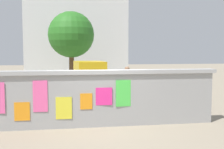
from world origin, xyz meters
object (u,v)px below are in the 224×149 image
motorcycle (150,89)px  person_walking (127,81)px  bicycle_near (166,99)px  tree_roadside (71,35)px  auto_rickshaw_truck (67,84)px

motorcycle → person_walking: 1.59m
bicycle_near → tree_roadside: bearing=115.8°
motorcycle → bicycle_near: 2.16m
bicycle_near → tree_roadside: tree_roadside is taller
person_walking → tree_roadside: size_ratio=0.34×
auto_rickshaw_truck → person_walking: size_ratio=2.32×
bicycle_near → tree_roadside: (-3.67, 7.58, 2.97)m
tree_roadside → bicycle_near: bearing=-64.2°
motorcycle → tree_roadside: size_ratio=0.39×
auto_rickshaw_truck → tree_roadside: tree_roadside is taller
motorcycle → person_walking: person_walking is taller
auto_rickshaw_truck → bicycle_near: auto_rickshaw_truck is taller
tree_roadside → person_walking: bearing=-69.1°
person_walking → bicycle_near: bearing=-46.8°
motorcycle → bicycle_near: bearing=-89.5°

